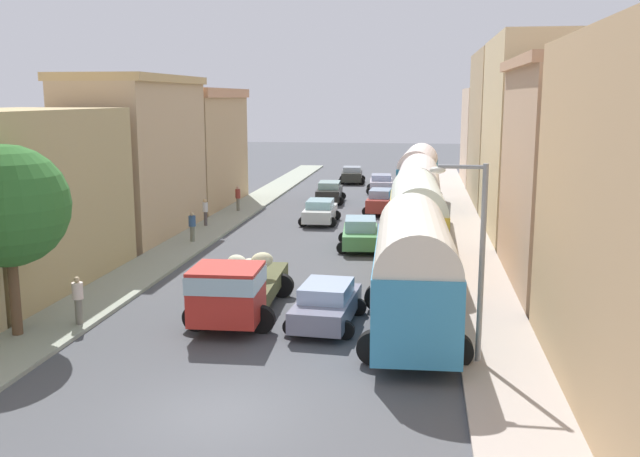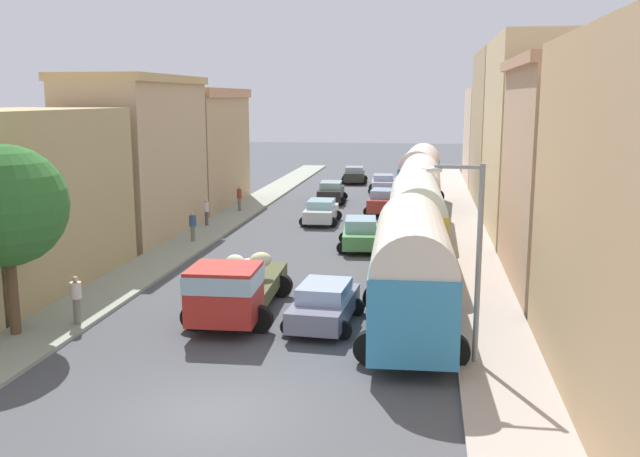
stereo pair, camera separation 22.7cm
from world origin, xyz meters
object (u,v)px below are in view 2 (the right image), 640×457
at_px(pedestrian_2, 193,226).
at_px(pedestrian_3, 76,298).
at_px(parked_bus_0, 411,268).
at_px(car_3, 324,304).
at_px(car_4, 361,233).
at_px(streetlamp_near, 471,246).
at_px(car_2, 354,175).
at_px(car_5, 382,201).
at_px(pedestrian_1, 206,211).
at_px(parked_bus_3, 420,174).
at_px(pedestrian_0, 239,197).
at_px(parked_bus_1, 416,218).
at_px(parked_bus_2, 418,192).
at_px(car_0, 321,211).
at_px(car_6, 383,184).
at_px(car_1, 331,192).
at_px(cargo_truck_0, 235,287).

distance_m(pedestrian_2, pedestrian_3, 13.78).
distance_m(parked_bus_0, car_3, 3.34).
distance_m(parked_bus_0, car_4, 13.47).
xyz_separation_m(pedestrian_3, streetlamp_near, (12.71, -1.53, 2.50)).
bearing_deg(pedestrian_3, car_2, 82.99).
xyz_separation_m(car_2, car_5, (3.48, -16.35, 0.05)).
bearing_deg(car_5, pedestrian_1, -145.74).
relative_size(parked_bus_0, car_2, 2.26).
bearing_deg(car_3, parked_bus_3, 83.72).
bearing_deg(streetlamp_near, pedestrian_1, 125.22).
height_order(pedestrian_0, pedestrian_1, pedestrian_0).
height_order(pedestrian_1, pedestrian_3, pedestrian_3).
bearing_deg(streetlamp_near, car_2, 100.04).
height_order(parked_bus_1, parked_bus_2, parked_bus_1).
bearing_deg(pedestrian_3, car_5, 71.13).
bearing_deg(car_0, car_5, 51.43).
relative_size(pedestrian_0, pedestrian_3, 1.02).
xyz_separation_m(parked_bus_3, car_6, (-2.97, 7.51, -1.60)).
distance_m(parked_bus_0, car_5, 24.50).
height_order(parked_bus_2, car_4, parked_bus_2).
relative_size(car_0, pedestrian_1, 2.37).
bearing_deg(car_4, car_1, 103.05).
xyz_separation_m(pedestrian_0, pedestrian_1, (-0.49, -5.66, -0.04)).
xyz_separation_m(cargo_truck_0, car_5, (3.56, 23.51, -0.38)).
relative_size(car_1, streetlamp_near, 0.75).
relative_size(parked_bus_2, car_2, 2.44).
height_order(cargo_truck_0, pedestrian_1, cargo_truck_0).
bearing_deg(pedestrian_2, car_2, 78.35).
relative_size(parked_bus_1, pedestrian_1, 4.85).
xyz_separation_m(parked_bus_2, car_0, (-5.88, 2.04, -1.56)).
relative_size(parked_bus_1, car_1, 1.93).
bearing_deg(pedestrian_3, parked_bus_2, 59.55).
bearing_deg(pedestrian_0, car_6, 51.69).
bearing_deg(pedestrian_2, parked_bus_2, 23.28).
distance_m(car_6, streetlamp_near, 37.21).
bearing_deg(cargo_truck_0, car_0, 89.59).
xyz_separation_m(parked_bus_2, pedestrian_1, (-12.37, -0.42, -1.30)).
distance_m(parked_bus_2, pedestrian_3, 21.82).
height_order(car_1, pedestrian_3, pedestrian_3).
xyz_separation_m(car_1, car_4, (3.61, -15.58, -0.00)).
relative_size(parked_bus_1, car_4, 1.98).
bearing_deg(pedestrian_2, pedestrian_1, 98.86).
relative_size(parked_bus_3, car_6, 2.19).
height_order(car_3, pedestrian_0, pedestrian_0).
xyz_separation_m(parked_bus_3, car_3, (-2.89, -26.31, -1.62)).
relative_size(parked_bus_1, car_6, 2.16).
relative_size(car_1, car_6, 1.12).
relative_size(parked_bus_3, car_2, 2.26).
height_order(car_0, car_1, car_1).
bearing_deg(car_2, parked_bus_1, -79.38).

